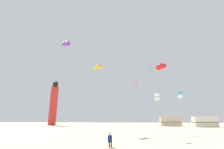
% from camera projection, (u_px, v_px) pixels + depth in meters
% --- Properties ---
extents(kite_flyer_standing, '(0.34, 0.51, 1.16)m').
position_uv_depth(kite_flyer_standing, '(110.00, 139.00, 12.84)').
color(kite_flyer_standing, navy).
rests_on(kite_flyer_standing, ground).
extents(kite_tube_scarlet, '(3.58, 3.83, 10.04)m').
position_uv_depth(kite_tube_scarlet, '(161.00, 66.00, 22.63)').
color(kite_tube_scarlet, silver).
rests_on(kite_tube_scarlet, ground).
extents(kite_tube_gold, '(1.79, 2.59, 12.52)m').
position_uv_depth(kite_tube_gold, '(98.00, 67.00, 30.73)').
color(kite_tube_gold, silver).
rests_on(kite_tube_gold, ground).
extents(kite_box_cyan, '(3.50, 3.08, 7.17)m').
position_uv_depth(kite_box_cyan, '(180.00, 95.00, 30.23)').
color(kite_box_cyan, silver).
rests_on(kite_box_cyan, ground).
extents(kite_diamond_blue, '(3.03, 3.03, 10.94)m').
position_uv_depth(kite_diamond_blue, '(151.00, 70.00, 27.42)').
color(kite_diamond_blue, silver).
rests_on(kite_diamond_blue, ground).
extents(kite_tube_violet, '(2.66, 2.80, 14.42)m').
position_uv_depth(kite_tube_violet, '(66.00, 44.00, 25.44)').
color(kite_tube_violet, silver).
rests_on(kite_tube_violet, ground).
extents(kite_box_white, '(3.04, 2.60, 6.40)m').
position_uv_depth(kite_box_white, '(157.00, 97.00, 27.31)').
color(kite_box_white, silver).
rests_on(kite_box_white, ground).
extents(kite_diamond_magenta, '(2.92, 2.92, 7.30)m').
position_uv_depth(kite_diamond_magenta, '(136.00, 84.00, 22.10)').
color(kite_diamond_magenta, silver).
rests_on(kite_diamond_magenta, ground).
extents(lighthouse_distant, '(2.80, 2.80, 16.80)m').
position_uv_depth(lighthouse_distant, '(54.00, 103.00, 60.70)').
color(lighthouse_distant, red).
rests_on(lighthouse_distant, ground).
extents(rv_van_tan, '(6.50, 2.50, 2.80)m').
position_uv_depth(rv_van_tan, '(170.00, 122.00, 51.48)').
color(rv_van_tan, '#C6B28C').
rests_on(rv_van_tan, ground).
extents(rv_van_cream, '(6.57, 2.72, 2.80)m').
position_uv_depth(rv_van_cream, '(205.00, 122.00, 45.20)').
color(rv_van_cream, beige).
rests_on(rv_van_cream, ground).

